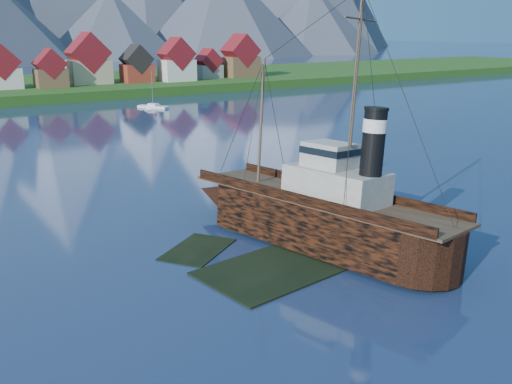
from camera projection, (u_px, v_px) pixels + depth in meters
ground at (304, 250)px, 57.49m from camera, size 1400.00×1400.00×0.00m
shoal at (305, 244)px, 60.24m from camera, size 31.71×21.24×1.14m
shore_bank at (2, 93)px, 194.88m from camera, size 600.00×80.00×3.20m
seawall at (26, 105)px, 164.17m from camera, size 600.00×2.50×2.00m
tugboat_wreck at (309, 210)px, 59.45m from camera, size 7.80×33.63×26.65m
sailboat_e at (153, 107)px, 158.72m from camera, size 6.81×8.90×10.56m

